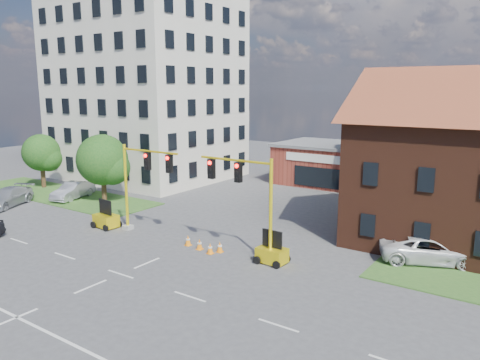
{
  "coord_description": "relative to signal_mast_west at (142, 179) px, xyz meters",
  "views": [
    {
      "loc": [
        19.17,
        -16.25,
        10.07
      ],
      "look_at": [
        1.12,
        10.0,
        3.79
      ],
      "focal_mm": 35.0,
      "sensor_mm": 36.0,
      "label": 1
    }
  ],
  "objects": [
    {
      "name": "ground",
      "position": [
        4.36,
        -6.0,
        -3.92
      ],
      "size": [
        120.0,
        120.0,
        0.0
      ],
      "primitive_type": "plane",
      "color": "#424244",
      "rests_on": "ground"
    },
    {
      "name": "grass_verge_nw",
      "position": [
        -15.64,
        4.0,
        -3.88
      ],
      "size": [
        22.0,
        6.0,
        0.08
      ],
      "primitive_type": "cube",
      "color": "#2C541F",
      "rests_on": "ground"
    },
    {
      "name": "lane_markings",
      "position": [
        4.36,
        -9.0,
        -3.91
      ],
      "size": [
        60.0,
        36.0,
        0.01
      ],
      "primitive_type": null,
      "color": "silver",
      "rests_on": "ground"
    },
    {
      "name": "office_block",
      "position": [
        -15.64,
        15.91,
        6.39
      ],
      "size": [
        18.4,
        15.4,
        20.6
      ],
      "color": "beige",
      "rests_on": "ground"
    },
    {
      "name": "brick_shop",
      "position": [
        4.36,
        23.99,
        -1.76
      ],
      "size": [
        12.4,
        8.4,
        4.3
      ],
      "color": "maroon",
      "rests_on": "ground"
    },
    {
      "name": "tree_large",
      "position": [
        11.26,
        21.08,
        2.03
      ],
      "size": [
        8.34,
        7.95,
        10.19
      ],
      "color": "#362113",
      "rests_on": "ground"
    },
    {
      "name": "tree_nw_front",
      "position": [
        -9.42,
        4.58,
        -0.24
      ],
      "size": [
        4.73,
        4.51,
        6.1
      ],
      "color": "#362113",
      "rests_on": "ground"
    },
    {
      "name": "tree_nw_rear",
      "position": [
        -19.46,
        5.08,
        -0.43
      ],
      "size": [
        3.91,
        3.73,
        5.52
      ],
      "color": "#362113",
      "rests_on": "ground"
    },
    {
      "name": "signal_mast_west",
      "position": [
        0.0,
        0.0,
        0.0
      ],
      "size": [
        5.3,
        0.6,
        6.2
      ],
      "color": "gray",
      "rests_on": "ground"
    },
    {
      "name": "signal_mast_east",
      "position": [
        8.71,
        0.0,
        0.0
      ],
      "size": [
        5.3,
        0.6,
        6.2
      ],
      "color": "gray",
      "rests_on": "ground"
    },
    {
      "name": "trailer_west",
      "position": [
        -3.26,
        -0.62,
        -3.29
      ],
      "size": [
        1.87,
        1.33,
        2.01
      ],
      "rotation": [
        0.0,
        0.0,
        -0.09
      ],
      "color": "yellow",
      "rests_on": "ground"
    },
    {
      "name": "trailer_east",
      "position": [
        10.4,
        0.14,
        -3.32
      ],
      "size": [
        1.74,
        1.2,
        1.92
      ],
      "rotation": [
        0.0,
        0.0,
        -0.05
      ],
      "color": "yellow",
      "rests_on": "ground"
    },
    {
      "name": "cone_a",
      "position": [
        4.28,
        -0.23,
        -3.58
      ],
      "size": [
        0.4,
        0.4,
        0.7
      ],
      "color": "orange",
      "rests_on": "ground"
    },
    {
      "name": "cone_b",
      "position": [
        5.39,
        -0.41,
        -3.58
      ],
      "size": [
        0.4,
        0.4,
        0.7
      ],
      "color": "orange",
      "rests_on": "ground"
    },
    {
      "name": "cone_c",
      "position": [
        6.75,
        -0.08,
        -3.58
      ],
      "size": [
        0.4,
        0.4,
        0.7
      ],
      "color": "orange",
      "rests_on": "ground"
    },
    {
      "name": "cone_d",
      "position": [
        6.43,
        -0.64,
        -3.58
      ],
      "size": [
        0.4,
        0.4,
        0.7
      ],
      "color": "orange",
      "rests_on": "ground"
    },
    {
      "name": "pickup_white",
      "position": [
        17.94,
        5.53,
        -3.13
      ],
      "size": [
        6.25,
        4.68,
        1.58
      ],
      "primitive_type": "imported",
      "rotation": [
        0.0,
        0.0,
        1.98
      ],
      "color": "silver",
      "rests_on": "ground"
    },
    {
      "name": "sedan_silver_front",
      "position": [
        -13.0,
        3.69,
        -3.15
      ],
      "size": [
        2.89,
        4.97,
        1.55
      ],
      "primitive_type": "imported",
      "rotation": [
        0.0,
        0.0,
        0.28
      ],
      "color": "#ABAEB3",
      "rests_on": "ground"
    },
    {
      "name": "sedan_silver_rear",
      "position": [
        -15.43,
        -1.22,
        -3.14
      ],
      "size": [
        4.26,
        5.82,
        1.57
      ],
      "primitive_type": "imported",
      "rotation": [
        0.0,
        0.0,
        0.43
      ],
      "color": "#ABAEB3",
      "rests_on": "ground"
    }
  ]
}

